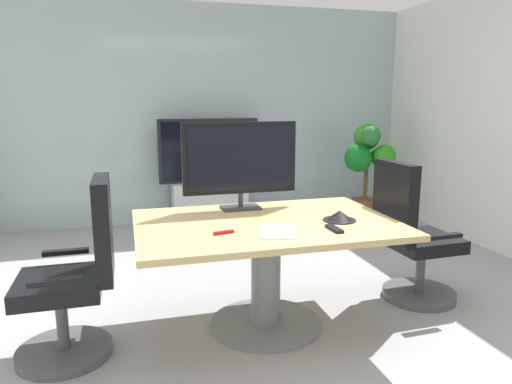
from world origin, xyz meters
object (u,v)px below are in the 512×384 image
office_chair_left (76,284)px  conference_phone (340,216)px  potted_plant (366,163)px  conference_table (266,251)px  office_chair_right (412,243)px  remote_control (334,229)px  wall_display_unit (209,190)px  tv_monitor (240,160)px

office_chair_left → conference_phone: size_ratio=4.95×
office_chair_left → potted_plant: 3.99m
potted_plant → conference_phone: (-1.52, -2.43, 0.02)m
conference_phone → conference_table: bearing=166.6°
potted_plant → office_chair_left: bearing=-143.4°
office_chair_right → potted_plant: 2.36m
conference_table → remote_control: remote_control is taller
potted_plant → conference_phone: 2.86m
wall_display_unit → potted_plant: size_ratio=1.06×
wall_display_unit → potted_plant: (1.91, -0.38, 0.32)m
office_chair_left → office_chair_right: size_ratio=1.00×
conference_table → office_chair_right: office_chair_right is taller
tv_monitor → potted_plant: tv_monitor is taller
potted_plant → remote_control: size_ratio=7.25×
wall_display_unit → office_chair_left: bearing=-115.1°
conference_table → office_chair_left: office_chair_left is taller
wall_display_unit → potted_plant: wall_display_unit is taller
conference_table → potted_plant: 3.06m
wall_display_unit → conference_table: bearing=-91.8°
remote_control → potted_plant: bearing=56.4°
conference_table → conference_phone: 0.54m
potted_plant → remote_control: 3.10m
wall_display_unit → tv_monitor: bearing=-94.1°
office_chair_right → remote_control: bearing=114.5°
tv_monitor → potted_plant: size_ratio=0.68×
conference_table → tv_monitor: bearing=100.8°
office_chair_right → wall_display_unit: 2.81m
conference_table → tv_monitor: tv_monitor is taller
conference_phone → wall_display_unit: bearing=98.0°
conference_table → remote_control: 0.51m
office_chair_right → office_chair_left: bearing=91.8°
conference_table → potted_plant: bearing=49.2°
office_chair_right → tv_monitor: 1.46m
office_chair_right → conference_table: bearing=93.2°
office_chair_left → conference_phone: office_chair_left is taller
tv_monitor → remote_control: size_ratio=4.94×
office_chair_right → conference_phone: (-0.72, -0.23, 0.32)m
conference_phone → office_chair_right: bearing=17.3°
remote_control → wall_display_unit: bearing=93.5°
remote_control → office_chair_right: bearing=25.1°
conference_phone → office_chair_left: bearing=178.0°
office_chair_right → tv_monitor: tv_monitor is taller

